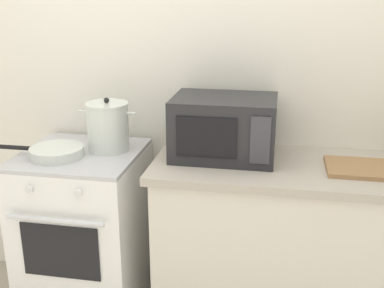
{
  "coord_description": "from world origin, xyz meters",
  "views": [
    {
      "loc": [
        0.63,
        -1.55,
        1.72
      ],
      "look_at": [
        0.23,
        0.6,
        1.0
      ],
      "focal_mm": 44.47,
      "sensor_mm": 36.0,
      "label": 1
    }
  ],
  "objects_px": {
    "cutting_board": "(366,169)",
    "microwave": "(224,127)",
    "stock_pot": "(108,127)",
    "frying_pan": "(56,152)",
    "stove": "(86,232)"
  },
  "relations": [
    {
      "from": "frying_pan",
      "to": "stock_pot",
      "type": "bearing_deg",
      "value": 34.16
    },
    {
      "from": "microwave",
      "to": "frying_pan",
      "type": "bearing_deg",
      "value": -168.85
    },
    {
      "from": "stock_pot",
      "to": "frying_pan",
      "type": "relative_size",
      "value": 0.65
    },
    {
      "from": "stove",
      "to": "microwave",
      "type": "relative_size",
      "value": 1.84
    },
    {
      "from": "stock_pot",
      "to": "frying_pan",
      "type": "height_order",
      "value": "stock_pot"
    },
    {
      "from": "cutting_board",
      "to": "microwave",
      "type": "bearing_deg",
      "value": 173.35
    },
    {
      "from": "stove",
      "to": "stock_pot",
      "type": "relative_size",
      "value": 3.04
    },
    {
      "from": "microwave",
      "to": "cutting_board",
      "type": "height_order",
      "value": "microwave"
    },
    {
      "from": "stove",
      "to": "frying_pan",
      "type": "relative_size",
      "value": 1.98
    },
    {
      "from": "frying_pan",
      "to": "cutting_board",
      "type": "height_order",
      "value": "frying_pan"
    },
    {
      "from": "frying_pan",
      "to": "microwave",
      "type": "bearing_deg",
      "value": 11.15
    },
    {
      "from": "microwave",
      "to": "stock_pot",
      "type": "bearing_deg",
      "value": -179.05
    },
    {
      "from": "stock_pot",
      "to": "cutting_board",
      "type": "relative_size",
      "value": 0.84
    },
    {
      "from": "stock_pot",
      "to": "cutting_board",
      "type": "bearing_deg",
      "value": -3.08
    },
    {
      "from": "stove",
      "to": "stock_pot",
      "type": "height_order",
      "value": "stock_pot"
    }
  ]
}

